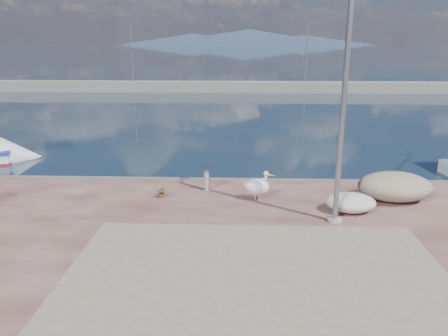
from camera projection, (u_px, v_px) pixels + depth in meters
ground at (219, 248)px, 12.62m from camera, size 1400.00×1400.00×0.00m
quay_patch at (258, 290)px, 9.57m from camera, size 9.00×7.00×0.01m
breakwater at (236, 87)px, 50.82m from camera, size 120.00×2.20×7.50m
mountains at (244, 38)px, 633.25m from camera, size 370.00×280.00×22.00m
pelican at (258, 186)px, 14.83m from camera, size 1.12×0.76×1.07m
lamp_post at (343, 113)px, 12.32m from camera, size 0.44×0.96×7.00m
bollard_near at (207, 179)px, 15.85m from camera, size 0.26×0.26×0.79m
potted_plant at (162, 192)px, 15.15m from camera, size 0.42×0.38×0.42m
net_pile_d at (351, 203)px, 13.91m from camera, size 1.59×1.19×0.60m
net_pile_c at (395, 186)px, 14.85m from camera, size 2.49×1.78×0.98m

